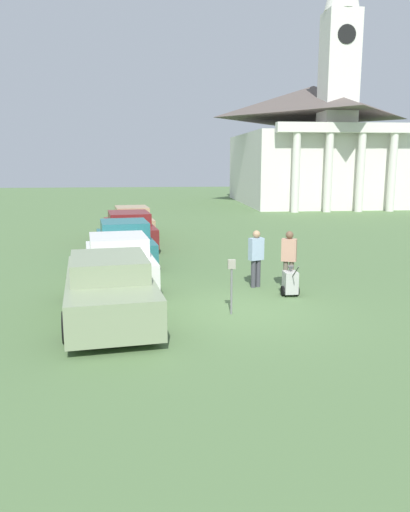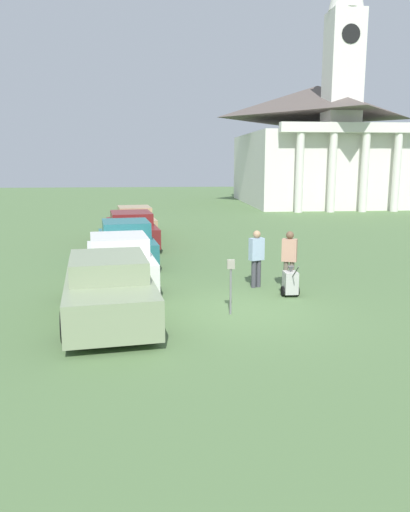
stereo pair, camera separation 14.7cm
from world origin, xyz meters
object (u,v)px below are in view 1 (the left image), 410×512
parked_car_white (118,261)px  equipment_cart (290,282)px  parked_car_maroon (129,229)px  parked_car_sage (109,288)px  person_supervisor (289,256)px  parking_meter (232,276)px  church (313,143)px  parked_car_tan (132,221)px  person_worker (256,255)px  parked_car_teal (124,243)px

parked_car_white → equipment_cart: 5.19m
parked_car_maroon → equipment_cart: parked_car_maroon is taller
parked_car_sage → person_supervisor: (4.95, 2.12, 0.26)m
parking_meter → equipment_cart: parking_meter is taller
person_supervisor → church: church is taller
parked_car_tan → parking_meter: 14.04m
parking_meter → person_supervisor: 3.03m
parked_car_tan → parked_car_maroon: bearing=-97.7°
person_worker → equipment_cart: bearing=103.1°
person_worker → parked_car_teal: bearing=-68.6°
parked_car_white → parked_car_tan: parked_car_white is taller
parked_car_teal → person_worker: bearing=-54.2°
parking_meter → person_worker: (1.13, 2.55, 0.02)m
parked_car_white → church: church is taller
parked_car_maroon → parked_car_sage: bearing=-97.7°
parked_car_tan → parked_car_teal: bearing=-97.7°
parked_car_sage → parked_car_teal: parked_car_teal is taller
parked_car_white → parked_car_tan: bearing=82.3°
parked_car_white → parking_meter: size_ratio=3.59×
parked_car_sage → church: 34.78m
parked_car_teal → equipment_cart: size_ratio=4.92×
parked_car_teal → equipment_cart: 7.17m
parked_car_sage → person_worker: person_worker is taller
parked_car_maroon → church: bearing=46.6°
parked_car_maroon → person_worker: 8.93m
equipment_cart → person_supervisor: bearing=78.7°
parked_car_teal → person_supervisor: (4.95, -4.56, 0.27)m
parked_car_sage → parked_car_teal: bearing=82.3°
person_worker → equipment_cart: (0.75, -1.06, -0.57)m
parked_car_white → parked_car_teal: parked_car_teal is taller
equipment_cart → parked_car_sage: bearing=-164.1°
parked_car_sage → parked_car_maroon: size_ratio=0.99×
parked_car_sage → church: bearing=56.7°
parked_car_maroon → person_worker: (4.05, -7.95, 0.27)m
parked_car_sage → person_supervisor: bearing=15.5°
parked_car_tan → person_supervisor: bearing=-74.4°
parked_car_tan → church: 23.42m
parking_meter → person_supervisor: (2.03, 2.25, 0.02)m
parked_car_teal → church: (14.88, 24.43, 4.51)m
parked_car_sage → parking_meter: 2.93m
parked_car_white → person_supervisor: bearing=-21.5°
parked_car_teal → parked_car_maroon: parked_car_teal is taller
parked_car_maroon → person_supervisor: bearing=-66.8°
person_worker → equipment_cart: 1.42m
parked_car_sage → equipment_cart: size_ratio=5.41×
equipment_cart → parking_meter: bearing=-141.6°
parked_car_sage → parked_car_tan: size_ratio=1.11×
parked_car_teal → parked_car_tan: size_ratio=1.01×
parked_car_maroon → church: church is taller
parked_car_white → parked_car_tan: (-0.00, 10.27, -0.03)m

